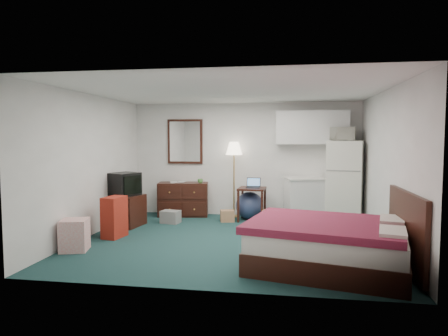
% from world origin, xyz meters
% --- Properties ---
extents(floor, '(5.00, 4.50, 0.01)m').
position_xyz_m(floor, '(0.00, 0.00, 0.00)').
color(floor, '#1D4041').
rests_on(floor, ground).
extents(ceiling, '(5.00, 4.50, 0.01)m').
position_xyz_m(ceiling, '(0.00, 0.00, 2.50)').
color(ceiling, silver).
rests_on(ceiling, walls).
extents(walls, '(5.01, 4.51, 2.50)m').
position_xyz_m(walls, '(0.00, 0.00, 1.25)').
color(walls, silver).
rests_on(walls, floor).
extents(mirror, '(0.80, 0.06, 1.00)m').
position_xyz_m(mirror, '(-1.35, 2.22, 1.65)').
color(mirror, white).
rests_on(mirror, walls).
extents(upper_cabinets, '(1.50, 0.35, 0.70)m').
position_xyz_m(upper_cabinets, '(1.45, 2.08, 1.95)').
color(upper_cabinets, silver).
rests_on(upper_cabinets, walls).
extents(headboard, '(0.06, 1.56, 1.00)m').
position_xyz_m(headboard, '(2.46, -1.24, 0.55)').
color(headboard, black).
rests_on(headboard, walls).
extents(dresser, '(1.15, 0.65, 0.74)m').
position_xyz_m(dresser, '(-1.34, 1.98, 0.37)').
color(dresser, black).
rests_on(dresser, floor).
extents(floor_lamp, '(0.40, 0.40, 1.65)m').
position_xyz_m(floor_lamp, '(-0.21, 2.05, 0.82)').
color(floor_lamp, gold).
rests_on(floor_lamp, floor).
extents(desk, '(0.58, 0.58, 0.69)m').
position_xyz_m(desk, '(0.22, 1.69, 0.35)').
color(desk, black).
rests_on(desk, floor).
extents(exercise_ball, '(0.68, 0.68, 0.59)m').
position_xyz_m(exercise_ball, '(0.16, 1.82, 0.29)').
color(exercise_ball, navy).
rests_on(exercise_ball, floor).
extents(kitchen_counter, '(0.92, 0.78, 0.87)m').
position_xyz_m(kitchen_counter, '(1.33, 1.91, 0.44)').
color(kitchen_counter, silver).
rests_on(kitchen_counter, floor).
extents(fridge, '(0.85, 0.85, 1.68)m').
position_xyz_m(fridge, '(2.13, 1.88, 0.84)').
color(fridge, silver).
rests_on(fridge, floor).
extents(bed, '(2.24, 1.92, 0.62)m').
position_xyz_m(bed, '(1.48, -1.24, 0.31)').
color(bed, maroon).
rests_on(bed, floor).
extents(tv_stand, '(0.69, 0.74, 0.60)m').
position_xyz_m(tv_stand, '(-2.21, 0.79, 0.30)').
color(tv_stand, black).
rests_on(tv_stand, floor).
extents(suitcase, '(0.34, 0.48, 0.71)m').
position_xyz_m(suitcase, '(-2.03, -0.10, 0.36)').
color(suitcase, maroon).
rests_on(suitcase, floor).
extents(retail_box, '(0.47, 0.47, 0.49)m').
position_xyz_m(retail_box, '(-2.28, -0.98, 0.24)').
color(retail_box, silver).
rests_on(retail_box, floor).
extents(file_bin, '(0.41, 0.33, 0.25)m').
position_xyz_m(file_bin, '(-1.40, 1.18, 0.13)').
color(file_bin, gray).
rests_on(file_bin, floor).
extents(cardboard_box_a, '(0.33, 0.30, 0.24)m').
position_xyz_m(cardboard_box_a, '(-0.28, 1.51, 0.12)').
color(cardboard_box_a, '#8E6244').
rests_on(cardboard_box_a, floor).
extents(cardboard_box_b, '(0.27, 0.31, 0.27)m').
position_xyz_m(cardboard_box_b, '(0.55, 1.44, 0.14)').
color(cardboard_box_b, '#8E6244').
rests_on(cardboard_box_b, floor).
extents(laptop, '(0.29, 0.24, 0.20)m').
position_xyz_m(laptop, '(0.24, 1.68, 0.79)').
color(laptop, black).
rests_on(laptop, desk).
extents(crt_tv, '(0.67, 0.68, 0.45)m').
position_xyz_m(crt_tv, '(-2.22, 0.80, 0.83)').
color(crt_tv, black).
rests_on(crt_tv, tv_stand).
extents(microwave, '(0.54, 0.36, 0.34)m').
position_xyz_m(microwave, '(2.05, 1.86, 1.84)').
color(microwave, silver).
rests_on(microwave, fridge).
extents(book_a, '(0.15, 0.07, 0.21)m').
position_xyz_m(book_a, '(-1.62, 1.91, 0.85)').
color(book_a, '#8E6244').
rests_on(book_a, dresser).
extents(book_b, '(0.15, 0.02, 0.21)m').
position_xyz_m(book_b, '(-1.46, 2.00, 0.84)').
color(book_b, '#8E6244').
rests_on(book_b, dresser).
extents(mug, '(0.13, 0.11, 0.12)m').
position_xyz_m(mug, '(-0.94, 1.92, 0.80)').
color(mug, '#477B38').
rests_on(mug, dresser).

